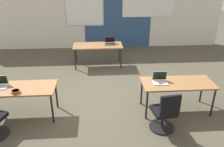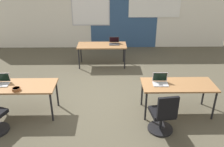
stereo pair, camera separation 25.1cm
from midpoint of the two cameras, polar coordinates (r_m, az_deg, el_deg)
ground_plane at (r=5.97m, az=-1.66°, el=-6.19°), size 24.00×24.00×0.00m
back_wall_assembly at (r=9.45m, az=-1.28°, el=14.79°), size 10.00×0.27×2.80m
desk_near_left at (r=5.44m, az=-20.60°, el=-3.29°), size 1.60×0.70×0.72m
desk_near_right at (r=5.38m, az=17.18°, el=-3.08°), size 1.60×0.70×0.72m
desk_far_center at (r=7.70m, az=-1.55°, el=6.61°), size 1.60×0.70×0.72m
laptop_far_right at (r=7.75m, az=1.48°, el=7.58°), size 0.33×0.31×0.23m
laptop_near_left_end at (r=5.59m, az=-24.33°, el=-1.93°), size 0.34×0.28×0.24m
laptop_near_right_inner at (r=5.25m, az=13.10°, el=-1.94°), size 0.34×0.28×0.24m
chair_near_right_inner at (r=4.82m, az=13.85°, el=-10.18°), size 0.52×0.57×0.92m
snack_bowl at (r=5.20m, az=-21.16°, el=-3.56°), size 0.18×0.18×0.06m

